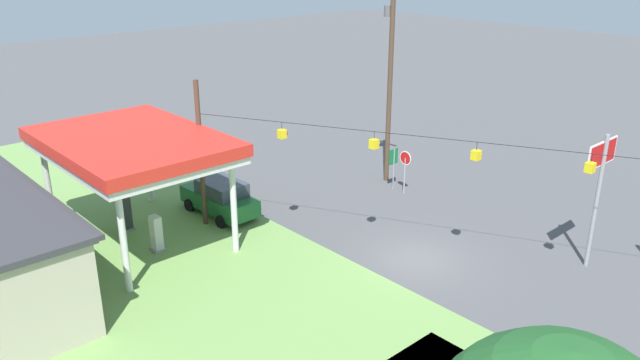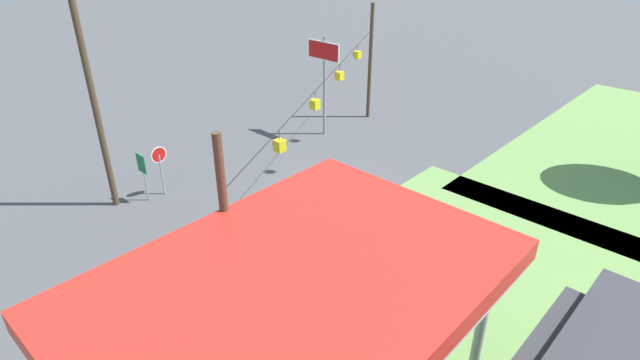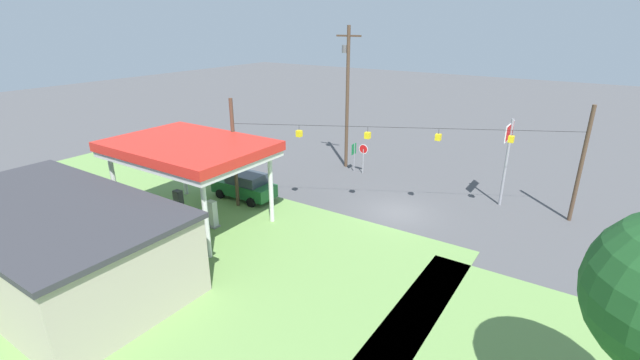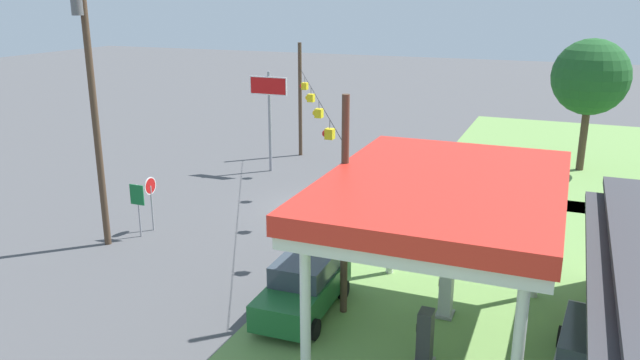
# 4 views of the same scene
# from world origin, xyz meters

# --- Properties ---
(ground_plane) EXTENTS (160.00, 160.00, 0.00)m
(ground_plane) POSITION_xyz_m (0.00, 0.00, 0.00)
(ground_plane) COLOR #4C4C4F
(grass_verge_station_corner) EXTENTS (36.00, 28.00, 0.04)m
(grass_verge_station_corner) POSITION_xyz_m (12.10, 16.33, 0.02)
(grass_verge_station_corner) COLOR #6B934C
(grass_verge_station_corner) RESTS_ON ground
(gas_station_canopy) EXTENTS (9.49, 6.65, 5.21)m
(gas_station_canopy) POSITION_xyz_m (10.10, 8.22, 4.70)
(gas_station_canopy) COLOR silver
(gas_station_canopy) RESTS_ON ground
(gas_station_store) EXTENTS (13.78, 7.75, 4.00)m
(gas_station_store) POSITION_xyz_m (10.48, 16.31, 2.01)
(gas_station_store) COLOR #B2A893
(gas_station_store) RESTS_ON ground
(fuel_pump_near) EXTENTS (0.71, 0.56, 1.73)m
(fuel_pump_near) POSITION_xyz_m (8.56, 8.22, 0.82)
(fuel_pump_near) COLOR gray
(fuel_pump_near) RESTS_ON ground
(fuel_pump_far) EXTENTS (0.71, 0.56, 1.73)m
(fuel_pump_far) POSITION_xyz_m (11.64, 8.22, 0.82)
(fuel_pump_far) COLOR gray
(fuel_pump_far) RESTS_ON ground
(car_at_pumps_front) EXTENTS (4.69, 2.20, 1.92)m
(car_at_pumps_front) POSITION_xyz_m (10.05, 3.77, 0.98)
(car_at_pumps_front) COLOR #1E602D
(car_at_pumps_front) RESTS_ON ground
(car_at_pumps_rear) EXTENTS (5.20, 2.41, 1.82)m
(car_at_pumps_rear) POSITION_xyz_m (10.88, 12.66, 0.94)
(car_at_pumps_rear) COLOR #9E9EA3
(car_at_pumps_rear) RESTS_ON ground
(stop_sign_roadside) EXTENTS (0.80, 0.08, 2.50)m
(stop_sign_roadside) POSITION_xyz_m (5.62, -5.61, 1.81)
(stop_sign_roadside) COLOR #99999E
(stop_sign_roadside) RESTS_ON ground
(stop_sign_overhead) EXTENTS (0.22, 2.38, 6.00)m
(stop_sign_overhead) POSITION_xyz_m (-5.28, -5.11, 4.32)
(stop_sign_overhead) COLOR gray
(stop_sign_overhead) RESTS_ON ground
(route_sign) EXTENTS (0.10, 0.70, 2.40)m
(route_sign) POSITION_xyz_m (6.51, -5.65, 1.71)
(route_sign) COLOR gray
(route_sign) RESTS_ON ground
(utility_pole_main) EXTENTS (2.20, 0.44, 11.61)m
(utility_pole_main) POSITION_xyz_m (7.75, -6.43, 6.44)
(utility_pole_main) COLOR #4C3828
(utility_pole_main) RESTS_ON ground
(signal_span_gantry) EXTENTS (19.39, 10.24, 7.37)m
(signal_span_gantry) POSITION_xyz_m (0.00, -0.01, 4.05)
(signal_span_gantry) COLOR #4C3828
(signal_span_gantry) RESTS_ON ground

